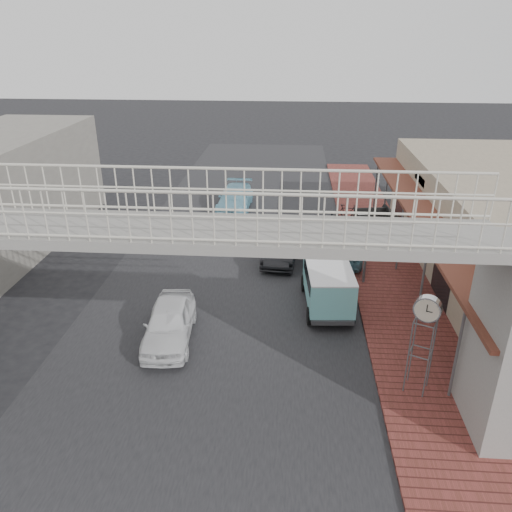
% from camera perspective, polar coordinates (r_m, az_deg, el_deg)
% --- Properties ---
extents(ground, '(120.00, 120.00, 0.00)m').
position_cam_1_polar(ground, '(17.17, -4.58, -8.29)').
color(ground, black).
rests_on(ground, ground).
extents(road_strip, '(10.00, 60.00, 0.01)m').
position_cam_1_polar(road_strip, '(17.17, -4.58, -8.27)').
color(road_strip, black).
rests_on(road_strip, ground).
extents(sidewalk, '(3.00, 40.00, 0.10)m').
position_cam_1_polar(sidewalk, '(19.98, 15.57, -4.00)').
color(sidewalk, brown).
rests_on(sidewalk, ground).
extents(footbridge, '(16.40, 2.40, 6.34)m').
position_cam_1_polar(footbridge, '(12.17, -7.84, -5.80)').
color(footbridge, gray).
rests_on(footbridge, ground).
extents(white_hatchback, '(1.76, 3.78, 1.25)m').
position_cam_1_polar(white_hatchback, '(16.51, -9.89, -7.49)').
color(white_hatchback, white).
rests_on(white_hatchback, ground).
extents(dark_sedan, '(1.68, 4.01, 1.29)m').
position_cam_1_polar(dark_sedan, '(21.99, 2.92, 1.32)').
color(dark_sedan, black).
rests_on(dark_sedan, ground).
extents(angkot_curb, '(2.48, 5.02, 1.37)m').
position_cam_1_polar(angkot_curb, '(22.53, 8.47, 1.77)').
color(angkot_curb, '#74B8C9').
rests_on(angkot_curb, ground).
extents(angkot_far, '(1.85, 4.34, 1.25)m').
position_cam_1_polar(angkot_far, '(28.27, -2.40, 6.61)').
color(angkot_far, '#74B2C9').
rests_on(angkot_far, ground).
extents(angkot_van, '(1.81, 3.58, 1.71)m').
position_cam_1_polar(angkot_van, '(18.01, 8.21, -2.84)').
color(angkot_van, black).
rests_on(angkot_van, ground).
extents(motorcycle_near, '(1.72, 1.13, 0.85)m').
position_cam_1_polar(motorcycle_near, '(23.83, 10.90, 2.47)').
color(motorcycle_near, black).
rests_on(motorcycle_near, sidewalk).
extents(motorcycle_far, '(1.68, 0.55, 0.99)m').
position_cam_1_polar(motorcycle_far, '(26.28, 10.34, 4.77)').
color(motorcycle_far, black).
rests_on(motorcycle_far, sidewalk).
extents(street_clock, '(0.76, 0.74, 2.93)m').
position_cam_1_polar(street_clock, '(13.79, 18.96, -6.22)').
color(street_clock, '#59595B').
rests_on(street_clock, sidewalk).
extents(arrow_sign, '(1.92, 1.25, 3.23)m').
position_cam_1_polar(arrow_sign, '(19.54, 15.07, 3.97)').
color(arrow_sign, '#59595B').
rests_on(arrow_sign, sidewalk).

